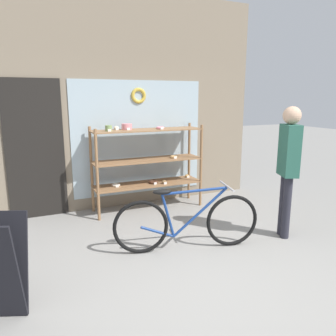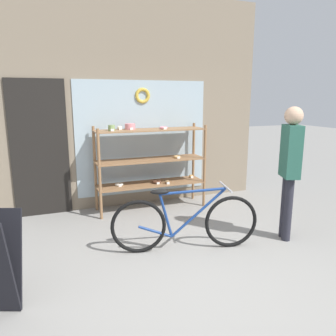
{
  "view_description": "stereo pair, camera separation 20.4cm",
  "coord_description": "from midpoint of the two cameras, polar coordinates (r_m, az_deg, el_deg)",
  "views": [
    {
      "loc": [
        -1.58,
        -2.54,
        1.83
      ],
      "look_at": [
        0.11,
        1.3,
        0.92
      ],
      "focal_mm": 35.0,
      "sensor_mm": 36.0,
      "label": 1
    },
    {
      "loc": [
        -1.39,
        -2.62,
        1.83
      ],
      "look_at": [
        0.11,
        1.3,
        0.92
      ],
      "focal_mm": 35.0,
      "sensor_mm": 36.0,
      "label": 2
    }
  ],
  "objects": [
    {
      "name": "ground_plane",
      "position": [
        3.5,
        5.54,
        -19.33
      ],
      "size": [
        30.0,
        30.0,
        0.0
      ],
      "primitive_type": "plane",
      "color": "gray"
    },
    {
      "name": "pedestrian",
      "position": [
        4.43,
        19.0,
        1.07
      ],
      "size": [
        0.29,
        0.36,
        1.72
      ],
      "rotation": [
        0.0,
        0.0,
        1.18
      ],
      "color": "#282833",
      "rests_on": "ground_plane"
    },
    {
      "name": "storefront_facade",
      "position": [
        5.53,
        -8.84,
        10.63
      ],
      "size": [
        4.68,
        0.13,
        3.48
      ],
      "color": "gray",
      "rests_on": "ground_plane"
    },
    {
      "name": "display_case",
      "position": [
        5.34,
        -4.84,
        1.63
      ],
      "size": [
        1.79,
        0.48,
        1.41
      ],
      "color": "#8E6642",
      "rests_on": "ground_plane"
    },
    {
      "name": "bicycle",
      "position": [
        4.0,
        1.84,
        -9.36
      ],
      "size": [
        1.76,
        0.56,
        0.79
      ],
      "rotation": [
        0.0,
        0.0,
        -0.23
      ],
      "color": "black",
      "rests_on": "ground_plane"
    }
  ]
}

